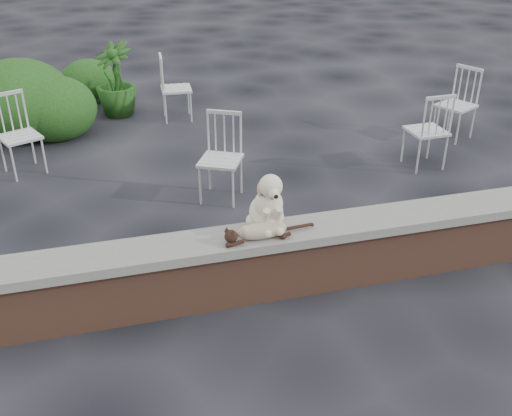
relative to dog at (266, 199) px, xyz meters
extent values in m
plane|color=black|center=(0.55, -0.08, -0.84)|extent=(60.00, 60.00, 0.00)
cube|color=brown|center=(0.55, -0.08, -0.59)|extent=(6.00, 0.30, 0.50)
cube|color=slate|center=(0.55, -0.08, -0.30)|extent=(6.20, 0.40, 0.08)
imported|color=#1D4413|center=(-0.91, 4.76, -0.31)|extent=(0.85, 0.85, 1.07)
ellipsoid|color=#1D4413|center=(-1.76, 4.07, -0.45)|extent=(1.11, 1.01, 0.88)
ellipsoid|color=#1D4413|center=(-2.19, 4.19, -0.34)|extent=(1.41, 1.29, 1.11)
ellipsoid|color=#1D4413|center=(-1.29, 5.51, -0.53)|extent=(0.89, 0.81, 0.70)
camera|label=1|loc=(-1.17, -3.97, 2.15)|focal=41.67mm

